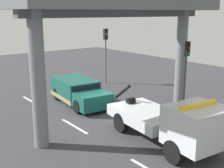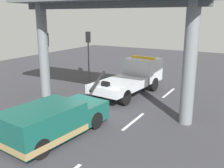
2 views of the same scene
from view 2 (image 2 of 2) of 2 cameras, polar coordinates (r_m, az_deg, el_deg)
The scene contains 8 objects.
ground_plane at distance 14.92m, azimuth -3.69°, elevation -6.60°, with size 60.00×40.00×0.10m, color #38383D.
lane_stripe_mid at distance 13.81m, azimuth 4.77°, elevation -8.18°, with size 2.60×0.16×0.01m, color silver.
lane_stripe_east at distance 19.13m, azimuth 12.38°, elevation -1.91°, with size 2.60×0.16×0.01m, color silver.
tow_truck_white at distance 18.60m, azimuth 4.69°, elevation 1.74°, with size 7.34×2.98×2.46m.
towed_van_green at distance 12.08m, azimuth -12.92°, elevation -8.00°, with size 5.39×2.68×1.58m.
overpass_structure at distance 14.88m, azimuth -1.56°, elevation 17.14°, with size 3.60×11.63×6.89m.
traffic_light_far at distance 18.30m, azimuth -14.24°, elevation 7.22°, with size 0.39×0.32×4.28m.
traffic_light_mid at distance 22.17m, azimuth -5.22°, elevation 8.56°, with size 0.39×0.32×4.12m.
Camera 2 is at (-11.58, -7.67, 5.37)m, focal length 41.54 mm.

